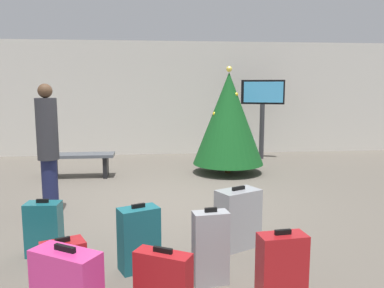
{
  "coord_description": "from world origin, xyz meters",
  "views": [
    {
      "loc": [
        -0.15,
        -5.93,
        1.8
      ],
      "look_at": [
        0.46,
        0.15,
        0.9
      ],
      "focal_mm": 36.54,
      "sensor_mm": 36.0,
      "label": 1
    }
  ],
  "objects_px": {
    "suitcase_1": "(211,248)",
    "suitcase_4": "(139,239)",
    "waiting_bench": "(80,160)",
    "traveller_0": "(48,146)",
    "suitcase_0": "(44,229)",
    "suitcase_3": "(64,270)",
    "holiday_tree": "(228,118)",
    "flight_info_kiosk": "(263,102)",
    "suitcase_2": "(163,285)",
    "suitcase_6": "(238,218)",
    "suitcase_8": "(282,272)"
  },
  "relations": [
    {
      "from": "waiting_bench",
      "to": "suitcase_8",
      "type": "height_order",
      "value": "suitcase_8"
    },
    {
      "from": "waiting_bench",
      "to": "suitcase_0",
      "type": "bearing_deg",
      "value": -85.57
    },
    {
      "from": "suitcase_2",
      "to": "suitcase_4",
      "type": "height_order",
      "value": "suitcase_4"
    },
    {
      "from": "traveller_0",
      "to": "suitcase_0",
      "type": "height_order",
      "value": "traveller_0"
    },
    {
      "from": "flight_info_kiosk",
      "to": "suitcase_0",
      "type": "height_order",
      "value": "flight_info_kiosk"
    },
    {
      "from": "waiting_bench",
      "to": "traveller_0",
      "type": "distance_m",
      "value": 2.38
    },
    {
      "from": "flight_info_kiosk",
      "to": "waiting_bench",
      "type": "bearing_deg",
      "value": -158.32
    },
    {
      "from": "suitcase_6",
      "to": "waiting_bench",
      "type": "bearing_deg",
      "value": 123.16
    },
    {
      "from": "suitcase_1",
      "to": "suitcase_4",
      "type": "xyz_separation_m",
      "value": [
        -0.66,
        0.35,
        -0.03
      ]
    },
    {
      "from": "suitcase_1",
      "to": "suitcase_3",
      "type": "height_order",
      "value": "suitcase_1"
    },
    {
      "from": "suitcase_0",
      "to": "suitcase_6",
      "type": "bearing_deg",
      "value": 0.22
    },
    {
      "from": "suitcase_0",
      "to": "suitcase_6",
      "type": "distance_m",
      "value": 2.11
    },
    {
      "from": "waiting_bench",
      "to": "suitcase_4",
      "type": "height_order",
      "value": "suitcase_4"
    },
    {
      "from": "holiday_tree",
      "to": "waiting_bench",
      "type": "distance_m",
      "value": 3.13
    },
    {
      "from": "flight_info_kiosk",
      "to": "suitcase_8",
      "type": "relative_size",
      "value": 2.93
    },
    {
      "from": "suitcase_0",
      "to": "suitcase_3",
      "type": "height_order",
      "value": "suitcase_0"
    },
    {
      "from": "holiday_tree",
      "to": "suitcase_6",
      "type": "relative_size",
      "value": 3.16
    },
    {
      "from": "suitcase_0",
      "to": "traveller_0",
      "type": "bearing_deg",
      "value": 101.3
    },
    {
      "from": "flight_info_kiosk",
      "to": "suitcase_2",
      "type": "height_order",
      "value": "flight_info_kiosk"
    },
    {
      "from": "suitcase_3",
      "to": "suitcase_6",
      "type": "height_order",
      "value": "suitcase_6"
    },
    {
      "from": "suitcase_0",
      "to": "suitcase_1",
      "type": "relative_size",
      "value": 0.86
    },
    {
      "from": "suitcase_0",
      "to": "holiday_tree",
      "type": "bearing_deg",
      "value": 54.37
    },
    {
      "from": "suitcase_0",
      "to": "waiting_bench",
      "type": "bearing_deg",
      "value": 94.43
    },
    {
      "from": "suitcase_4",
      "to": "suitcase_6",
      "type": "relative_size",
      "value": 0.96
    },
    {
      "from": "suitcase_0",
      "to": "suitcase_3",
      "type": "relative_size",
      "value": 1.15
    },
    {
      "from": "traveller_0",
      "to": "suitcase_0",
      "type": "relative_size",
      "value": 2.97
    },
    {
      "from": "suitcase_1",
      "to": "holiday_tree",
      "type": "bearing_deg",
      "value": 77.11
    },
    {
      "from": "waiting_bench",
      "to": "suitcase_6",
      "type": "height_order",
      "value": "suitcase_6"
    },
    {
      "from": "waiting_bench",
      "to": "traveller_0",
      "type": "relative_size",
      "value": 0.74
    },
    {
      "from": "holiday_tree",
      "to": "suitcase_0",
      "type": "relative_size",
      "value": 3.57
    },
    {
      "from": "traveller_0",
      "to": "suitcase_6",
      "type": "distance_m",
      "value": 2.83
    },
    {
      "from": "flight_info_kiosk",
      "to": "suitcase_6",
      "type": "distance_m",
      "value": 5.72
    },
    {
      "from": "suitcase_3",
      "to": "suitcase_0",
      "type": "bearing_deg",
      "value": 113.87
    },
    {
      "from": "suitcase_8",
      "to": "suitcase_0",
      "type": "bearing_deg",
      "value": 150.28
    },
    {
      "from": "flight_info_kiosk",
      "to": "suitcase_2",
      "type": "xyz_separation_m",
      "value": [
        -2.65,
        -6.62,
        -1.14
      ]
    },
    {
      "from": "suitcase_3",
      "to": "suitcase_4",
      "type": "height_order",
      "value": "suitcase_4"
    },
    {
      "from": "suitcase_0",
      "to": "suitcase_2",
      "type": "xyz_separation_m",
      "value": [
        1.24,
        -1.28,
        -0.02
      ]
    },
    {
      "from": "suitcase_1",
      "to": "suitcase_3",
      "type": "relative_size",
      "value": 1.33
    },
    {
      "from": "waiting_bench",
      "to": "suitcase_3",
      "type": "relative_size",
      "value": 2.51
    },
    {
      "from": "suitcase_4",
      "to": "suitcase_0",
      "type": "bearing_deg",
      "value": 156.94
    },
    {
      "from": "waiting_bench",
      "to": "suitcase_6",
      "type": "relative_size",
      "value": 1.94
    },
    {
      "from": "holiday_tree",
      "to": "suitcase_1",
      "type": "xyz_separation_m",
      "value": [
        -1.05,
        -4.6,
        -0.8
      ]
    },
    {
      "from": "waiting_bench",
      "to": "traveller_0",
      "type": "bearing_deg",
      "value": -89.76
    },
    {
      "from": "traveller_0",
      "to": "suitcase_8",
      "type": "xyz_separation_m",
      "value": [
        2.47,
        -2.63,
        -0.67
      ]
    },
    {
      "from": "suitcase_3",
      "to": "waiting_bench",
      "type": "bearing_deg",
      "value": 98.54
    },
    {
      "from": "suitcase_0",
      "to": "suitcase_3",
      "type": "xyz_separation_m",
      "value": [
        0.4,
        -0.91,
        -0.04
      ]
    },
    {
      "from": "suitcase_3",
      "to": "suitcase_8",
      "type": "relative_size",
      "value": 0.81
    },
    {
      "from": "waiting_bench",
      "to": "suitcase_4",
      "type": "xyz_separation_m",
      "value": [
        1.31,
        -4.11,
        -0.04
      ]
    },
    {
      "from": "suitcase_1",
      "to": "suitcase_4",
      "type": "distance_m",
      "value": 0.75
    },
    {
      "from": "traveller_0",
      "to": "suitcase_4",
      "type": "distance_m",
      "value": 2.33
    }
  ]
}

